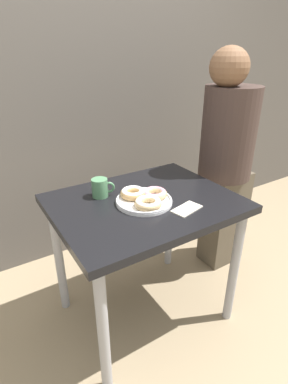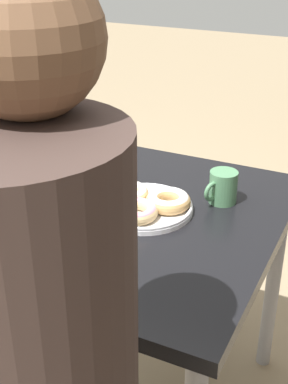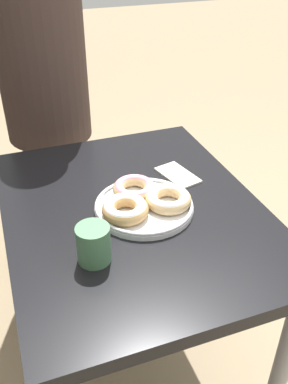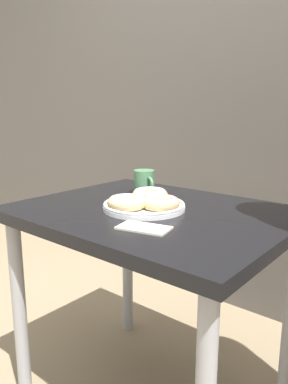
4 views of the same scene
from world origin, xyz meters
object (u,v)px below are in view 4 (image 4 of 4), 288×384
(dining_table, at_px, (153,237))
(coffee_mug, at_px, (144,182))
(napkin, at_px, (144,228))
(donut_plate, at_px, (145,202))

(dining_table, bearing_deg, coffee_mug, 137.26)
(dining_table, distance_m, coffee_mug, 0.28)
(dining_table, relative_size, coffee_mug, 7.98)
(coffee_mug, bearing_deg, napkin, -50.46)
(coffee_mug, relative_size, napkin, 0.70)
(dining_table, xyz_separation_m, donut_plate, (-0.02, -0.02, 0.13))
(napkin, bearing_deg, dining_table, 121.56)
(donut_plate, height_order, coffee_mug, coffee_mug)
(donut_plate, distance_m, coffee_mug, 0.24)
(donut_plate, bearing_deg, napkin, -51.14)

